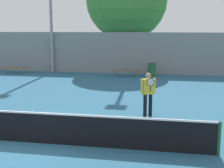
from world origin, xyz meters
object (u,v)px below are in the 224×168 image
Objects in this scene: trash_bin at (152,70)px; tree_green_tall at (127,0)px; tennis_player at (148,92)px; tennis_net at (30,127)px; bench_courtside_near at (127,71)px; bench_courtside_far at (15,68)px.

tree_green_tall reaches higher than trash_bin.
tennis_player is 1.82× the size of trash_bin.
tennis_net is 6.43× the size of tennis_player.
bench_courtside_near is 0.23× the size of tree_green_tall.
tree_green_tall is (-2.26, 3.27, 5.08)m from trash_bin.
tennis_player is at bearing -77.50° from bench_courtside_near.
tennis_player is at bearing 47.03° from tennis_net.
tennis_player is 10.00m from trash_bin.
tennis_player reaches higher than bench_courtside_near.
tennis_player is at bearing -42.33° from bench_courtside_far.
tree_green_tall reaches higher than bench_courtside_far.
tennis_player reaches higher than tennis_net.
bench_courtside_far is at bearing -156.03° from tree_green_tall.
tennis_net is 1.25× the size of tree_green_tall.
tree_green_tall is at bearing 23.97° from bench_courtside_far.
bench_courtside_far is (-10.65, 9.70, -0.57)m from tennis_player.
bench_courtside_near is 1.76m from trash_bin.
tree_green_tall is (-2.67, 13.24, 4.58)m from tennis_player.
bench_courtside_far is at bearing 119.15° from tennis_net.
trash_bin reaches higher than bench_courtside_near.
tennis_net is at bearing -101.97° from trash_bin.
tennis_player is (3.28, 3.52, 0.48)m from tennis_net.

